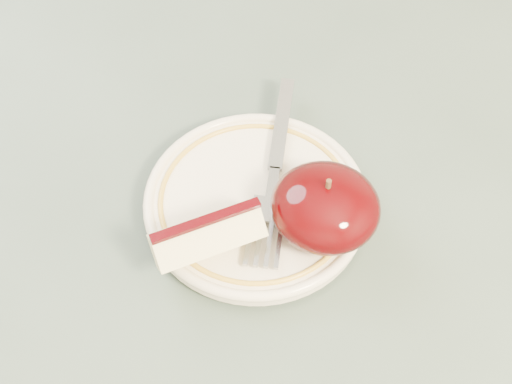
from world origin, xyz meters
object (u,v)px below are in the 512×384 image
(table, at_px, (308,255))
(plate, at_px, (256,202))
(apple_half, at_px, (325,207))
(fork, at_px, (275,170))

(table, xyz_separation_m, plate, (-0.04, -0.02, 0.10))
(table, height_order, apple_half, apple_half)
(table, height_order, plate, plate)
(plate, height_order, fork, fork)
(table, bearing_deg, fork, 172.32)
(table, height_order, fork, fork)
(fork, bearing_deg, plate, 156.31)
(apple_half, height_order, fork, apple_half)
(apple_half, bearing_deg, plate, 172.36)
(fork, bearing_deg, apple_half, -136.23)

